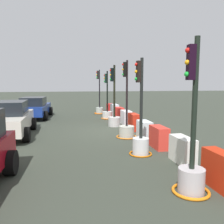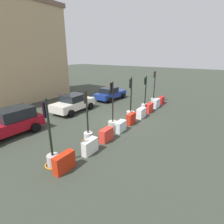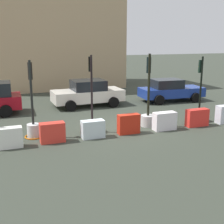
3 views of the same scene
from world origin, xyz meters
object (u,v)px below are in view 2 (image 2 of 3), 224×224
Objects in this scene: construction_barrier_0 at (64,162)px; car_red_compact at (9,123)px; traffic_light_5 at (153,98)px; construction_barrier_6 at (149,108)px; traffic_light_1 at (88,132)px; construction_barrier_1 at (90,146)px; construction_barrier_8 at (161,100)px; traffic_light_0 at (52,154)px; construction_barrier_5 at (141,113)px; traffic_light_3 at (130,110)px; traffic_light_2 at (113,122)px; car_white_van at (73,103)px; car_blue_estate at (110,93)px; traffic_light_4 at (145,105)px; construction_barrier_7 at (156,103)px; construction_barrier_2 at (106,135)px; construction_barrier_4 at (131,119)px; construction_barrier_3 at (120,126)px.

car_red_compact reaches higher than construction_barrier_0.
car_red_compact is (-13.37, 5.12, 0.33)m from traffic_light_5.
traffic_light_1 is at bearing 172.71° from construction_barrier_6.
construction_barrier_1 is 1.07× the size of construction_barrier_8.
traffic_light_0 is 3.08× the size of construction_barrier_0.
construction_barrier_1 is 0.98× the size of construction_barrier_5.
traffic_light_0 is at bearing -179.45° from traffic_light_3.
car_white_van is (1.32, 5.42, 0.34)m from traffic_light_2.
construction_barrier_1 is 12.13m from car_blue_estate.
car_white_van is (3.91, 5.26, 0.19)m from traffic_light_1.
construction_barrier_0 is (-5.51, -0.87, -0.04)m from traffic_light_2.
traffic_light_4 reaches higher than car_white_van.
construction_barrier_7 reaches higher than construction_barrier_1.
car_blue_estate reaches higher than construction_barrier_1.
construction_barrier_2 is (-1.94, -0.79, -0.06)m from traffic_light_2.
traffic_light_3 reaches higher than construction_barrier_7.
construction_barrier_0 is 0.25× the size of car_white_van.
traffic_light_4 is at bearing -176.65° from traffic_light_5.
traffic_light_5 is 3.50× the size of construction_barrier_2.
construction_barrier_4 reaches higher than construction_barrier_8.
construction_barrier_4 is (-4.24, -0.70, -0.03)m from traffic_light_4.
traffic_light_0 is at bearing 179.98° from traffic_light_4.
construction_barrier_1 is at bearing -179.72° from construction_barrier_6.
traffic_light_3 is at bearing -34.12° from car_red_compact.
traffic_light_2 is at bearing -3.69° from traffic_light_1.
traffic_light_1 is at bearing -153.43° from car_blue_estate.
traffic_light_3 is 8.39m from construction_barrier_0.
construction_barrier_6 is 0.25× the size of car_white_van.
car_red_compact is (-13.38, 6.01, 0.49)m from construction_barrier_8.
construction_barrier_0 is at bearing -179.70° from construction_barrier_8.
traffic_light_3 reaches higher than construction_barrier_4.
traffic_light_0 is 1.04× the size of traffic_light_4.
car_red_compact is (-4.85, 5.21, 0.41)m from traffic_light_2.
traffic_light_0 is at bearing 175.14° from construction_barrier_5.
traffic_light_2 is 7.13m from car_red_compact.
traffic_light_5 reaches higher than traffic_light_1.
car_white_van reaches higher than construction_barrier_0.
construction_barrier_2 reaches higher than construction_barrier_3.
construction_barrier_5 is (-5.24, -0.91, -0.14)m from traffic_light_5.
traffic_light_3 is at bearing 178.33° from traffic_light_4.
car_red_compact is (-11.84, 0.25, 0.13)m from car_blue_estate.
traffic_light_4 is at bearing 6.89° from construction_barrier_3.
traffic_light_4 is at bearing 146.74° from construction_barrier_7.
traffic_light_0 is 3.68m from construction_barrier_2.
construction_barrier_4 is 1.01× the size of construction_barrier_8.
construction_barrier_8 is at bearing -14.40° from traffic_light_4.
car_red_compact is (-2.91, 6.00, 0.48)m from construction_barrier_2.
traffic_light_5 is (5.69, 0.08, -0.10)m from traffic_light_3.
traffic_light_4 is 4.30m from construction_barrier_4.
car_white_van is (-1.97, 6.25, 0.40)m from construction_barrier_5.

